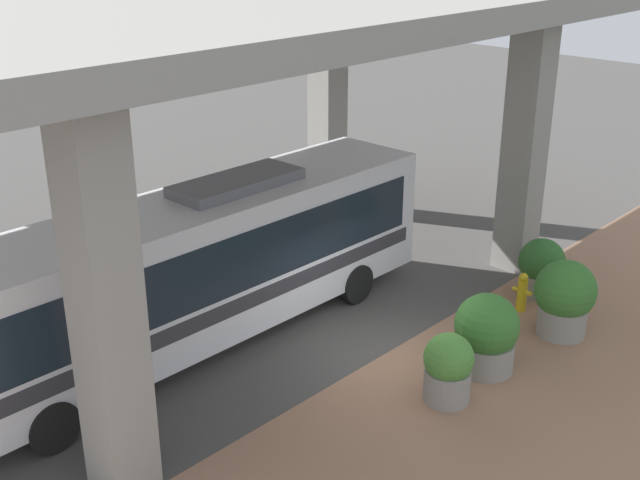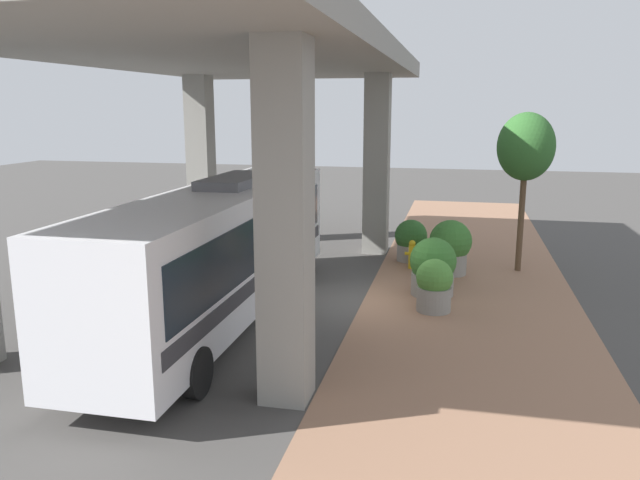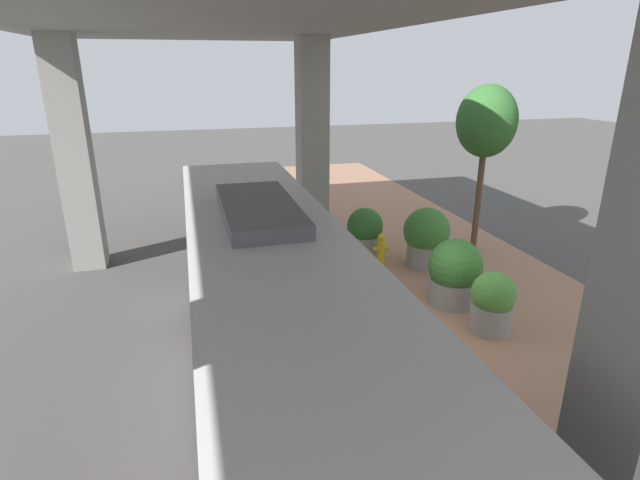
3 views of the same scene
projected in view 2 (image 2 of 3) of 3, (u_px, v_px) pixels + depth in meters
The scene contains 10 objects.
ground_plane at pixel (363, 301), 17.80m from camera, with size 80.00×80.00×0.00m, color #474442.
sidewalk_strip at pixel (471, 308), 17.15m from camera, with size 6.00×40.00×0.02m.
overpass at pixel (224, 73), 17.32m from camera, with size 9.40×20.54×7.24m.
bus at pixel (221, 246), 15.85m from camera, with size 2.55×12.19×3.63m.
fire_hydrant at pixel (412, 254), 21.26m from camera, with size 0.49×0.24×1.01m.
planter_front at pixel (411, 240), 22.29m from camera, with size 1.16×1.16×1.51m.
planter_middle at pixel (450, 247), 20.51m from camera, with size 1.39×1.39×1.82m.
planter_back at pixel (433, 267), 18.23m from camera, with size 1.36×1.36×1.73m.
planter_extra at pixel (434, 285), 16.79m from camera, with size 0.99×0.99×1.46m.
street_tree_near at pixel (526, 148), 20.26m from camera, with size 1.85×1.85×5.28m.
Camera 2 is at (-2.52, 16.89, 5.45)m, focal length 35.00 mm.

